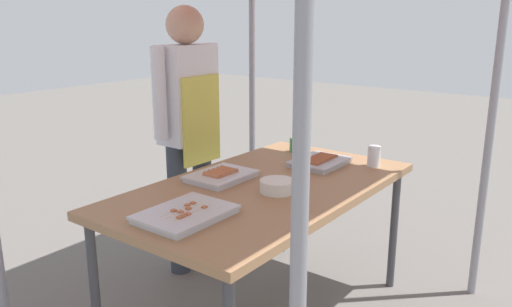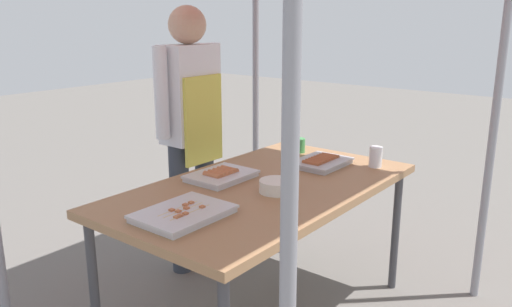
# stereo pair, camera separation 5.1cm
# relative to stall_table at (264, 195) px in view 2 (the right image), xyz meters

# --- Properties ---
(stall_table) EXTENTS (1.60, 0.90, 0.75)m
(stall_table) POSITION_rel_stall_table_xyz_m (0.00, 0.00, 0.00)
(stall_table) COLOR #9E724C
(stall_table) RESTS_ON ground
(tray_grilled_sausages) EXTENTS (0.33, 0.25, 0.05)m
(tray_grilled_sausages) POSITION_rel_stall_table_xyz_m (-0.06, 0.22, 0.07)
(tray_grilled_sausages) COLOR silver
(tray_grilled_sausages) RESTS_ON stall_table
(tray_meat_skewers) EXTENTS (0.38, 0.28, 0.04)m
(tray_meat_skewers) POSITION_rel_stall_table_xyz_m (-0.55, -0.00, 0.07)
(tray_meat_skewers) COLOR silver
(tray_meat_skewers) RESTS_ON stall_table
(tray_pork_links) EXTENTS (0.32, 0.25, 0.05)m
(tray_pork_links) POSITION_rel_stall_table_xyz_m (0.46, -0.04, 0.07)
(tray_pork_links) COLOR #ADADB2
(tray_pork_links) RESTS_ON stall_table
(condiment_bowl) EXTENTS (0.17, 0.17, 0.06)m
(condiment_bowl) POSITION_rel_stall_table_xyz_m (-0.05, -0.11, 0.08)
(condiment_bowl) COLOR silver
(condiment_bowl) RESTS_ON stall_table
(drink_cup_near_edge) EXTENTS (0.07, 0.07, 0.11)m
(drink_cup_near_edge) POSITION_rel_stall_table_xyz_m (0.62, -0.29, 0.11)
(drink_cup_near_edge) COLOR white
(drink_cup_near_edge) RESTS_ON stall_table
(drink_cup_by_wok) EXTENTS (0.08, 0.08, 0.08)m
(drink_cup_by_wok) POSITION_rel_stall_table_xyz_m (0.63, 0.22, 0.09)
(drink_cup_by_wok) COLOR #3F994C
(drink_cup_by_wok) RESTS_ON stall_table
(vendor_woman) EXTENTS (0.52, 0.23, 1.61)m
(vendor_woman) POSITION_rel_stall_table_xyz_m (0.24, 0.73, 0.26)
(vendor_woman) COLOR #333842
(vendor_woman) RESTS_ON ground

